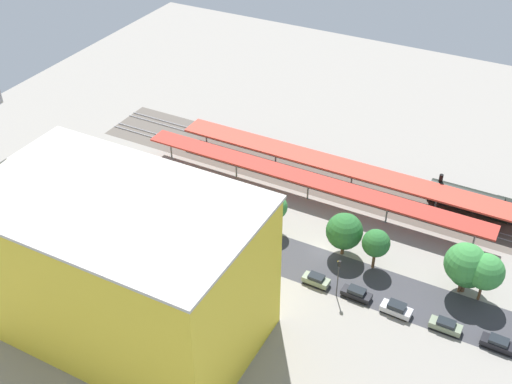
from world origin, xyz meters
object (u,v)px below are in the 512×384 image
box_truck_0 (183,239)px  street_tree_1 (465,264)px  parked_car_4 (316,280)px  street_tree_0 (344,231)px  parked_car_2 (396,309)px  traffic_light (338,273)px  parked_car_0 (498,344)px  street_tree_3 (468,267)px  parked_car_3 (356,294)px  street_tree_2 (376,243)px  parked_car_1 (445,326)px  platform_canopy_near (308,179)px  construction_building (122,269)px  platform_canopy_far (353,169)px  box_truck_1 (227,256)px  street_tree_4 (275,207)px  locomotive (473,200)px  street_tree_5 (486,272)px

box_truck_0 → street_tree_1: (-42.00, -10.37, 3.88)m
parked_car_4 → street_tree_0: street_tree_0 is taller
street_tree_1 → parked_car_2: bearing=51.0°
parked_car_2 → traffic_light: size_ratio=0.67×
parked_car_0 → street_tree_3: size_ratio=0.59×
street_tree_0 → traffic_light: 9.64m
parked_car_3 → street_tree_3: 16.60m
parked_car_2 → street_tree_2: 10.79m
parked_car_3 → parked_car_4: (6.39, 0.17, 0.05)m
parked_car_4 → street_tree_1: street_tree_1 is taller
parked_car_1 → street_tree_1: street_tree_1 is taller
platform_canopy_near → parked_car_3: 25.61m
construction_building → parked_car_3: bearing=-142.5°
platform_canopy_far → street_tree_2: street_tree_2 is taller
parked_car_0 → box_truck_1: bearing=3.1°
street_tree_2 → street_tree_4: bearing=-3.3°
parked_car_2 → box_truck_1: size_ratio=0.52×
box_truck_1 → street_tree_1: bearing=-162.6°
street_tree_3 → street_tree_4: (31.25, 0.10, 0.18)m
street_tree_3 → traffic_light: (16.40, 9.58, -0.29)m
parked_car_0 → parked_car_2: parked_car_2 is taller
parked_car_0 → street_tree_1: (7.12, -8.38, 4.85)m
parked_car_1 → parked_car_3: size_ratio=0.98×
street_tree_3 → box_truck_0: bearing=14.2°
parked_car_0 → traffic_light: size_ratio=0.68×
platform_canopy_far → locomotive: (-21.24, -3.12, -1.81)m
parked_car_1 → parked_car_3: bearing=-1.4°
parked_car_4 → construction_building: 29.64m
parked_car_3 → street_tree_5: (-16.11, -7.90, 4.76)m
parked_car_4 → box_truck_1: box_truck_1 is taller
construction_building → street_tree_5: construction_building is taller
parked_car_4 → construction_building: (19.82, 19.68, 9.92)m
platform_canopy_near → street_tree_3: size_ratio=8.28×
parked_car_3 → box_truck_0: 28.92m
locomotive → box_truck_0: locomotive is taller
box_truck_0 → parked_car_0: bearing=-177.7°
street_tree_1 → construction_building: bearing=35.4°
platform_canopy_far → box_truck_1: (9.79, 29.15, -2.13)m
parked_car_1 → box_truck_1: size_ratio=0.52×
platform_canopy_far → construction_building: size_ratio=1.92×
street_tree_5 → traffic_light: bearing=25.4°
parked_car_2 → street_tree_3: street_tree_3 is taller
platform_canopy_far → parked_car_4: size_ratio=16.64×
parked_car_3 → construction_building: construction_building is taller
locomotive → street_tree_1: street_tree_1 is taller
box_truck_0 → street_tree_0: 25.80m
street_tree_0 → street_tree_5: (-21.50, 0.33, 0.88)m
street_tree_2 → street_tree_0: bearing=-8.5°
locomotive → parked_car_2: size_ratio=3.39×
street_tree_2 → locomotive: bearing=-114.9°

